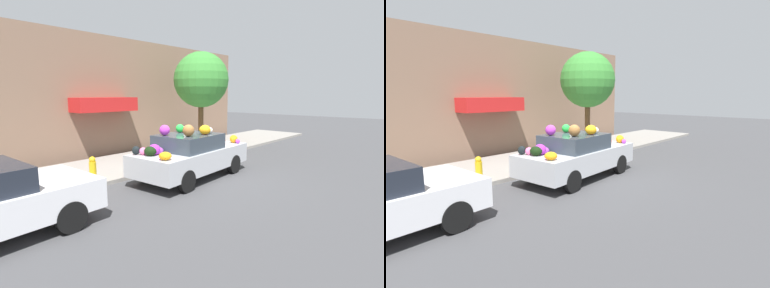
# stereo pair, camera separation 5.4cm
# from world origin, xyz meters

# --- Properties ---
(ground_plane) EXTENTS (60.00, 60.00, 0.00)m
(ground_plane) POSITION_xyz_m (0.00, 0.00, 0.00)
(ground_plane) COLOR #424244
(sidewalk_curb) EXTENTS (24.00, 3.20, 0.12)m
(sidewalk_curb) POSITION_xyz_m (0.00, 2.70, 0.06)
(sidewalk_curb) COLOR gray
(sidewalk_curb) RESTS_ON ground
(building_facade) EXTENTS (18.00, 1.20, 4.94)m
(building_facade) POSITION_xyz_m (-0.01, 4.92, 2.46)
(building_facade) COLOR #846651
(building_facade) RESTS_ON ground
(street_tree) EXTENTS (2.45, 2.45, 4.31)m
(street_tree) POSITION_xyz_m (3.65, 2.55, 3.19)
(street_tree) COLOR brown
(street_tree) RESTS_ON sidewalk_curb
(fire_hydrant) EXTENTS (0.20, 0.20, 0.70)m
(fire_hydrant) POSITION_xyz_m (-2.44, 1.52, 0.47)
(fire_hydrant) COLOR gold
(fire_hydrant) RESTS_ON sidewalk_curb
(art_car) EXTENTS (4.12, 1.95, 1.72)m
(art_car) POSITION_xyz_m (-0.06, -0.13, 0.74)
(art_car) COLOR #B7BABF
(art_car) RESTS_ON ground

